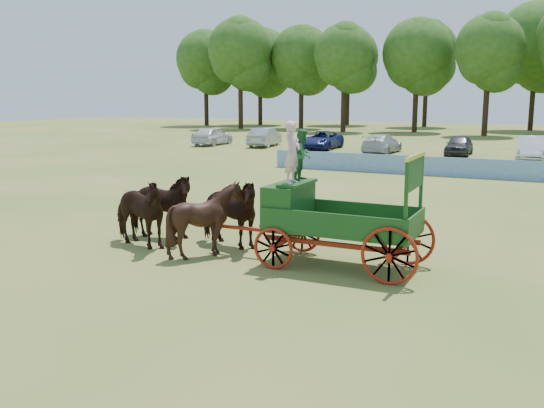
{
  "coord_description": "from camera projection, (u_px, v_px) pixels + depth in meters",
  "views": [
    {
      "loc": [
        1.69,
        -15.5,
        4.42
      ],
      "look_at": [
        -5.7,
        -0.07,
        1.3
      ],
      "focal_mm": 40.0,
      "sensor_mm": 36.0,
      "label": 1
    }
  ],
  "objects": [
    {
      "name": "ground",
      "position": [
        477.0,
        272.0,
        15.26
      ],
      "size": [
        160.0,
        160.0,
        0.0
      ],
      "primitive_type": "plane",
      "color": "olive",
      "rests_on": "ground"
    },
    {
      "name": "horse_lead_left",
      "position": [
        137.0,
        212.0,
        17.61
      ],
      "size": [
        2.62,
        1.66,
        2.05
      ],
      "primitive_type": "imported",
      "rotation": [
        0.0,
        0.0,
        1.33
      ],
      "color": "black",
      "rests_on": "ground"
    },
    {
      "name": "horse_lead_right",
      "position": [
        159.0,
        206.0,
        18.58
      ],
      "size": [
        2.53,
        1.35,
        2.05
      ],
      "primitive_type": "imported",
      "rotation": [
        0.0,
        0.0,
        1.67
      ],
      "color": "black",
      "rests_on": "ground"
    },
    {
      "name": "horse_wheel_left",
      "position": [
        207.0,
        219.0,
        16.59
      ],
      "size": [
        2.15,
        1.99,
        2.06
      ],
      "primitive_type": "imported",
      "rotation": [
        0.0,
        0.0,
        1.77
      ],
      "color": "black",
      "rests_on": "ground"
    },
    {
      "name": "horse_wheel_right",
      "position": [
        227.0,
        213.0,
        17.56
      ],
      "size": [
        2.6,
        1.57,
        2.05
      ],
      "primitive_type": "imported",
      "rotation": [
        0.0,
        0.0,
        1.37
      ],
      "color": "black",
      "rests_on": "ground"
    },
    {
      "name": "farm_dray",
      "position": [
        316.0,
        205.0,
        15.72
      ],
      "size": [
        5.99,
        2.0,
        3.74
      ],
      "color": "#A22010",
      "rests_on": "ground"
    },
    {
      "name": "sponsor_banner",
      "position": [
        503.0,
        170.0,
        31.56
      ],
      "size": [
        26.0,
        0.08,
        1.05
      ],
      "primitive_type": "cube",
      "color": "#1D50A0",
      "rests_on": "ground"
    },
    {
      "name": "parked_cars",
      "position": [
        474.0,
        145.0,
        43.69
      ],
      "size": [
        48.05,
        7.0,
        1.63
      ],
      "color": "silver",
      "rests_on": "ground"
    },
    {
      "name": "treeline",
      "position": [
        515.0,
        49.0,
        68.19
      ],
      "size": [
        89.71,
        23.61,
        15.38
      ],
      "color": "#382314",
      "rests_on": "ground"
    }
  ]
}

